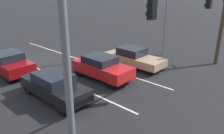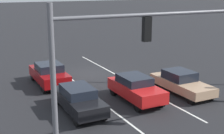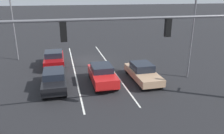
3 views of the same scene
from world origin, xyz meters
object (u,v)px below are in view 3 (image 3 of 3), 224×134
at_px(car_maroon_rightlane_second, 54,59).
at_px(street_lamp_left_shoulder, 191,19).
at_px(car_black_rightlane_front, 54,79).
at_px(car_red_midlane_front, 102,74).
at_px(car_tan_leftlane_front, 143,72).
at_px(street_lamp_right_shoulder, 13,10).
at_px(traffic_signal_gantry, 70,43).

bearing_deg(car_maroon_rightlane_second, street_lamp_left_shoulder, 152.60).
bearing_deg(street_lamp_left_shoulder, car_black_rightlane_front, -1.01).
height_order(car_red_midlane_front, street_lamp_left_shoulder, street_lamp_left_shoulder).
bearing_deg(car_tan_leftlane_front, street_lamp_left_shoulder, 177.03).
relative_size(car_black_rightlane_front, street_lamp_right_shoulder, 0.48).
relative_size(car_red_midlane_front, street_lamp_left_shoulder, 0.48).
xyz_separation_m(car_black_rightlane_front, traffic_signal_gantry, (-1.11, 5.38, 3.89)).
xyz_separation_m(car_maroon_rightlane_second, street_lamp_left_shoulder, (-11.12, 5.76, 4.23)).
bearing_deg(car_maroon_rightlane_second, car_tan_leftlane_front, 142.49).
bearing_deg(car_black_rightlane_front, traffic_signal_gantry, 101.64).
relative_size(traffic_signal_gantry, street_lamp_right_shoulder, 1.34).
distance_m(car_maroon_rightlane_second, street_lamp_right_shoulder, 6.77).
bearing_deg(car_tan_leftlane_front, car_maroon_rightlane_second, -37.51).
distance_m(car_maroon_rightlane_second, traffic_signal_gantry, 11.66).
bearing_deg(traffic_signal_gantry, car_maroon_rightlane_second, -83.85).
xyz_separation_m(car_maroon_rightlane_second, traffic_signal_gantry, (-1.18, 10.95, 3.84)).
distance_m(car_tan_leftlane_front, street_lamp_left_shoulder, 5.81).
xyz_separation_m(car_tan_leftlane_front, street_lamp_left_shoulder, (-3.87, 0.20, 4.33)).
bearing_deg(car_black_rightlane_front, street_lamp_right_shoulder, -66.95).
relative_size(car_maroon_rightlane_second, traffic_signal_gantry, 0.35).
bearing_deg(street_lamp_right_shoulder, car_red_midlane_front, 130.45).
bearing_deg(car_maroon_rightlane_second, traffic_signal_gantry, 96.15).
height_order(car_tan_leftlane_front, street_lamp_right_shoulder, street_lamp_right_shoulder).
xyz_separation_m(car_black_rightlane_front, car_maroon_rightlane_second, (0.07, -5.57, 0.04)).
relative_size(car_red_midlane_front, car_black_rightlane_front, 0.94).
height_order(car_red_midlane_front, traffic_signal_gantry, traffic_signal_gantry).
distance_m(car_red_midlane_front, traffic_signal_gantry, 7.17).
height_order(street_lamp_right_shoulder, street_lamp_left_shoulder, street_lamp_right_shoulder).
bearing_deg(street_lamp_left_shoulder, car_tan_leftlane_front, -2.97).
distance_m(car_tan_leftlane_front, car_maroon_rightlane_second, 9.13).
height_order(car_black_rightlane_front, street_lamp_right_shoulder, street_lamp_right_shoulder).
distance_m(car_maroon_rightlane_second, street_lamp_left_shoulder, 13.22).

